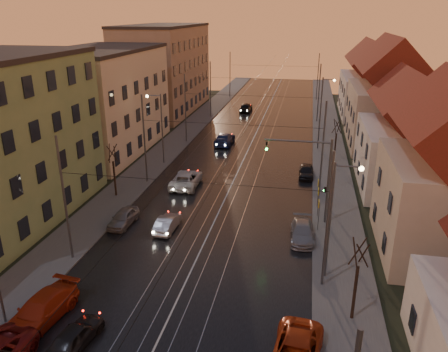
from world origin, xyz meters
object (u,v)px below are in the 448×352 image
Objects in this scene: street_lamp_1 at (336,210)px; parked_right_1 at (302,232)px; street_lamp_3 at (323,101)px; driving_car_1 at (167,223)px; street_lamp_2 at (159,122)px; driving_car_4 at (246,107)px; driving_car_2 at (186,179)px; driving_car_3 at (225,139)px; traffic_light_mast at (316,170)px; driving_car_0 at (75,336)px; parked_left_3 at (123,218)px; parked_left_2 at (40,311)px; parked_right_2 at (306,171)px.

street_lamp_1 reaches higher than parked_right_1.
driving_car_1 is at bearing -111.56° from street_lamp_3.
street_lamp_3 is (18.21, 16.00, 0.00)m from street_lamp_2.
driving_car_2 is at bearing 89.28° from driving_car_4.
traffic_light_mast is at bearing 118.54° from driving_car_3.
parked_left_3 is at bearing -69.91° from driving_car_0.
street_lamp_3 is 26.29m from driving_car_2.
street_lamp_1 is at bearing -139.17° from driving_car_0.
driving_car_3 is 1.04× the size of parked_left_2.
street_lamp_2 is 1.57× the size of parked_left_2.
driving_car_3 is at bearing -94.97° from driving_car_2.
driving_car_4 reaches higher than parked_right_1.
driving_car_4 is (0.90, 35.49, 0.04)m from driving_car_2.
parked_right_2 is (-1.79, -17.33, -4.25)m from street_lamp_3.
driving_car_4 is at bearing 105.54° from traffic_light_mast.
driving_car_0 is (5.03, -28.80, -4.26)m from street_lamp_2.
driving_car_2 is 1.46× the size of parked_right_2.
driving_car_2 is at bearing -81.84° from driving_car_1.
driving_car_2 reaches higher than driving_car_1.
driving_car_1 is 10.58m from parked_right_1.
street_lamp_3 is at bearing 134.14° from driving_car_4.
parked_left_3 is at bearing -167.68° from traffic_light_mast.
parked_right_1 is at bearing -104.45° from traffic_light_mast.
street_lamp_2 is 30.13m from driving_car_4.
parked_left_2 is at bearing -18.41° from driving_car_0.
driving_car_1 is at bearing -0.53° from parked_left_3.
driving_car_3 reaches higher than driving_car_2.
driving_car_2 is at bearing 154.80° from traffic_light_mast.
driving_car_3 reaches higher than parked_right_1.
driving_car_0 is 17.80m from parked_right_1.
street_lamp_3 is 46.49m from parked_left_2.
driving_car_4 reaches higher than parked_right_2.
parked_right_2 is (10.72, -10.30, -0.14)m from driving_car_3.
driving_car_0 is 0.86× the size of parked_right_1.
driving_car_3 is at bearing 118.53° from traffic_light_mast.
parked_left_2 is 1.38× the size of parked_right_2.
driving_car_1 is at bearing 81.11° from parked_left_2.
driving_car_1 is at bearing 90.90° from driving_car_4.
parked_left_2 reaches higher than parked_right_1.
street_lamp_2 is 8.79m from driving_car_2.
driving_car_3 is (5.70, 8.97, -4.12)m from street_lamp_2.
driving_car_4 reaches higher than driving_car_1.
street_lamp_3 is at bearing 84.30° from parked_right_1.
driving_car_3 is at bearing 136.09° from parked_right_2.
street_lamp_1 is at bearing -84.57° from parked_right_2.
driving_car_4 is at bearing 94.32° from parked_left_2.
street_lamp_3 reaches higher than driving_car_1.
street_lamp_3 is at bearing 41.31° from street_lamp_2.
parked_right_1 is (11.29, 13.77, -0.00)m from driving_car_0.
parked_left_3 is (1.92, -15.32, -4.25)m from street_lamp_2.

